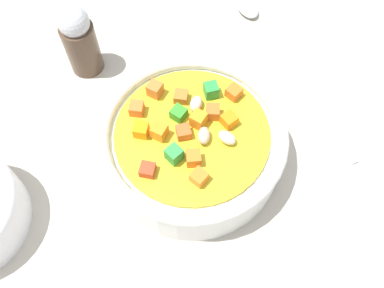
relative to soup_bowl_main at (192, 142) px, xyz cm
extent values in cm
cube|color=#BAB2A0|center=(-0.01, -0.01, -3.82)|extent=(140.00, 140.00, 2.00)
cylinder|color=white|center=(-0.01, -0.01, -0.70)|extent=(16.72, 16.72, 4.23)
torus|color=white|center=(-0.01, -0.01, 1.78)|extent=(16.95, 16.95, 1.24)
cylinder|color=gold|center=(-0.01, -0.01, 1.61)|extent=(13.75, 13.75, 0.40)
cube|color=orange|center=(-0.69, 5.31, 2.34)|extent=(1.59, 1.59, 1.07)
ellipsoid|color=beige|center=(0.85, -2.99, 2.33)|extent=(1.32, 1.82, 1.04)
cube|color=red|center=(-5.12, 1.18, 2.25)|extent=(1.53, 1.53, 0.87)
cube|color=orange|center=(2.48, 2.66, 2.25)|extent=(1.58, 1.58, 0.88)
ellipsoid|color=#D3B58F|center=(-0.27, -1.19, 2.35)|extent=(1.99, 1.73, 1.09)
cube|color=orange|center=(-1.68, 2.25, 2.49)|extent=(1.27, 1.27, 1.35)
cube|color=orange|center=(1.05, -0.30, 2.52)|extent=(1.23, 1.23, 1.41)
cube|color=orange|center=(5.32, -1.25, 2.32)|extent=(1.44, 1.44, 1.02)
cube|color=green|center=(4.38, 0.60, 2.46)|extent=(1.70, 1.70, 1.30)
cube|color=orange|center=(-2.33, 3.70, 2.39)|extent=(1.55, 1.55, 1.16)
cube|color=orange|center=(2.48, -2.30, 2.36)|extent=(1.57, 1.57, 1.10)
cube|color=orange|center=(-2.32, -1.55, 2.39)|extent=(1.68, 1.68, 1.17)
cube|color=green|center=(0.80, 1.85, 2.33)|extent=(1.30, 1.30, 1.03)
cube|color=#E05A26|center=(-0.57, 0.51, 2.28)|extent=(1.70, 1.70, 0.94)
ellipsoid|color=beige|center=(2.47, 1.05, 2.31)|extent=(1.92, 1.50, 0.99)
cube|color=green|center=(-2.90, -0.14, 2.51)|extent=(1.48, 1.48, 1.40)
cube|color=orange|center=(1.83, 5.01, 2.47)|extent=(1.25, 1.25, 1.31)
cube|color=orange|center=(-3.55, -2.80, 2.34)|extent=(1.37, 1.37, 1.05)
cube|color=orange|center=(2.46, -0.65, 2.38)|extent=(1.62, 1.62, 1.13)
cylinder|color=silver|center=(11.53, -7.86, -2.47)|extent=(8.91, 12.39, 0.70)
ellipsoid|color=silver|center=(20.08, 4.44, -2.28)|extent=(3.98, 4.37, 1.08)
cylinder|color=#4C3828|center=(3.67, 15.46, 0.10)|extent=(3.47, 3.47, 5.84)
sphere|color=silver|center=(3.67, 15.46, 3.80)|extent=(3.12, 3.12, 3.12)
camera|label=1|loc=(-15.69, -9.42, 33.48)|focal=39.21mm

